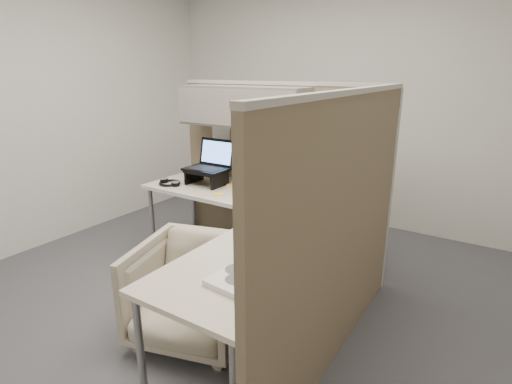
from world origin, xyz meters
The scene contains 20 objects.
ground centered at (0.00, 0.00, 0.00)m, with size 4.50×4.50×0.00m, color #45454B.
partition_back centered at (-0.22, 0.83, 1.10)m, with size 2.00×0.36×1.63m.
partition_right centered at (0.90, -0.07, 0.82)m, with size 0.07×2.03×1.63m.
desk centered at (0.12, 0.13, 0.69)m, with size 2.00×1.98×0.73m.
office_chair centered at (0.04, -0.42, 0.37)m, with size 0.71×0.66×0.73m, color beige.
monitor_left centered at (0.12, 0.70, 1.00)m, with size 0.44×0.20×0.47m.
monitor_right centered at (0.62, 0.55, 1.00)m, with size 0.37×0.29×0.47m.
laptop_station centered at (-0.61, 0.56, 0.88)m, with size 0.38×0.32×0.39m.
keyboard centered at (0.22, 0.35, 0.74)m, with size 0.50×0.17×0.02m, color black.
mouse centered at (0.55, 0.28, 0.75)m, with size 0.10×0.06×0.04m, color black.
travel_mug centered at (0.30, 0.63, 0.82)m, with size 0.09×0.09×0.19m.
soda_can_green centered at (0.67, 0.29, 0.79)m, with size 0.07×0.07×0.12m, color #268C1E.
soda_can_silver centered at (0.59, 0.52, 0.79)m, with size 0.07×0.07×0.12m, color #1E3FA5.
sticky_note_a centered at (-0.33, 0.34, 0.73)m, with size 0.08×0.08×0.01m, color yellow.
sticky_note_c centered at (-0.41, 0.62, 0.73)m, with size 0.08×0.08×0.01m, color yellow.
sticky_note_d centered at (-0.09, 0.47, 0.73)m, with size 0.08×0.08×0.01m, color yellow.
sticky_note_b centered at (0.05, 0.26, 0.73)m, with size 0.08×0.08×0.01m, color yellow.
headphones centered at (-0.90, 0.35, 0.75)m, with size 0.24×0.22×0.04m.
paper_stack centered at (0.62, -0.72, 0.75)m, with size 0.24×0.29×0.03m.
desk_clock centered at (0.63, -0.26, 0.78)m, with size 0.09×0.10×0.10m.
Camera 1 is at (1.64, -2.14, 1.73)m, focal length 28.00 mm.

